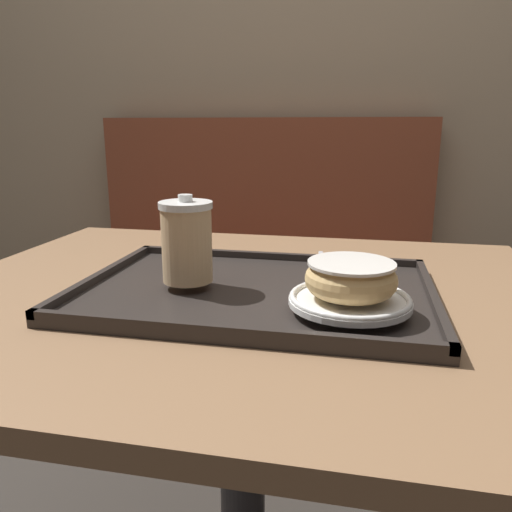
{
  "coord_description": "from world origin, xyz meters",
  "views": [
    {
      "loc": [
        0.18,
        -0.74,
        0.97
      ],
      "look_at": [
        0.03,
        -0.03,
        0.78
      ],
      "focal_mm": 35.0,
      "sensor_mm": 36.0,
      "label": 1
    }
  ],
  "objects": [
    {
      "name": "cafe_table",
      "position": [
        0.0,
        0.0,
        0.56
      ],
      "size": [
        1.01,
        0.82,
        0.72
      ],
      "color": "#846042",
      "rests_on": "ground_plane"
    },
    {
      "name": "booth_bench",
      "position": [
        -0.16,
        0.87,
        0.32
      ],
      "size": [
        1.17,
        0.44,
        1.0
      ],
      "color": "brown",
      "rests_on": "ground_plane"
    },
    {
      "name": "plate_with_chocolate_donut",
      "position": [
        0.17,
        -0.1,
        0.75
      ],
      "size": [
        0.16,
        0.16,
        0.01
      ],
      "color": "white",
      "rests_on": "serving_tray"
    },
    {
      "name": "spoon",
      "position": [
        0.13,
        0.04,
        0.75
      ],
      "size": [
        0.03,
        0.17,
        0.01
      ],
      "rotation": [
        0.0,
        0.0,
        4.81
      ],
      "color": "silver",
      "rests_on": "serving_tray"
    },
    {
      "name": "serving_tray",
      "position": [
        0.03,
        -0.03,
        0.72
      ],
      "size": [
        0.53,
        0.37,
        0.02
      ],
      "color": "#282321",
      "rests_on": "cafe_table"
    },
    {
      "name": "coffee_cup_front",
      "position": [
        -0.07,
        -0.05,
        0.8
      ],
      "size": [
        0.08,
        0.08,
        0.13
      ],
      "color": "#E0B784",
      "rests_on": "serving_tray"
    },
    {
      "name": "wall_behind",
      "position": [
        0.0,
        1.1,
        1.2
      ],
      "size": [
        8.0,
        0.05,
        2.4
      ],
      "color": "tan",
      "rests_on": "ground_plane"
    },
    {
      "name": "donut_chocolate_glazed",
      "position": [
        0.17,
        -0.1,
        0.78
      ],
      "size": [
        0.12,
        0.12,
        0.05
      ],
      "color": "#DBB270",
      "rests_on": "plate_with_chocolate_donut"
    }
  ]
}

